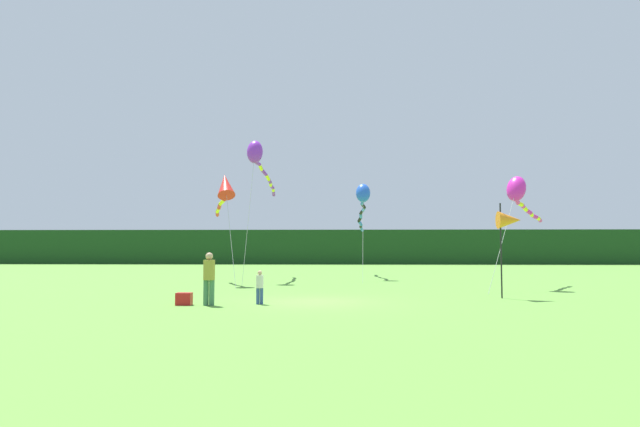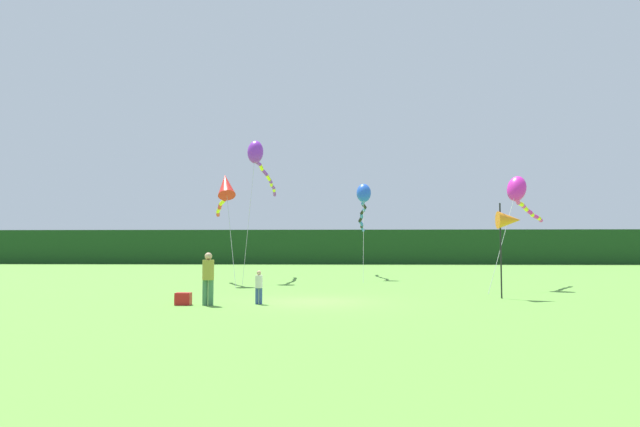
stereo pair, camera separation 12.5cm
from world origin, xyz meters
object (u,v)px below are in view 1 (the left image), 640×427
at_px(kite_red, 225,187).
at_px(kite_blue, 363,199).
at_px(cooler_box, 184,299).
at_px(kite_magenta, 518,192).
at_px(person_adult, 209,276).
at_px(person_child, 260,285).
at_px(banner_flag_pole, 509,221).
at_px(kite_purple, 258,158).

distance_m(kite_red, kite_blue, 9.88).
relative_size(cooler_box, kite_magenta, 0.09).
distance_m(cooler_box, kite_blue, 18.58).
distance_m(cooler_box, kite_red, 11.54).
bearing_deg(kite_blue, kite_red, -141.32).
bearing_deg(person_adult, kite_red, 99.17).
distance_m(person_child, kite_blue, 17.32).
distance_m(cooler_box, banner_flag_pole, 12.75).
xyz_separation_m(kite_red, kite_magenta, (14.96, -2.22, -0.55)).
relative_size(kite_purple, kite_blue, 0.94).
bearing_deg(cooler_box, kite_red, 94.42).
height_order(kite_red, kite_blue, kite_red).
height_order(kite_red, kite_purple, kite_purple).
distance_m(person_adult, kite_blue, 18.16).
bearing_deg(person_adult, person_child, 15.50).
xyz_separation_m(banner_flag_pole, kite_blue, (-5.18, 13.61, 2.09)).
relative_size(cooler_box, banner_flag_pole, 0.14).
height_order(person_child, kite_red, kite_red).
relative_size(banner_flag_pole, kite_purple, 0.39).
distance_m(person_child, kite_red, 11.50).
xyz_separation_m(kite_blue, kite_magenta, (7.25, -8.40, -0.44)).
bearing_deg(kite_red, kite_purple, 67.57).
xyz_separation_m(person_adult, kite_magenta, (13.27, 8.23, 3.67)).
relative_size(person_adult, kite_red, 0.29).
xyz_separation_m(person_adult, kite_red, (-1.69, 10.46, 4.23)).
bearing_deg(banner_flag_pole, cooler_box, -166.40).
xyz_separation_m(person_child, cooler_box, (-2.58, -0.37, -0.45)).
xyz_separation_m(banner_flag_pole, kite_purple, (-11.60, 10.56, 4.31)).
bearing_deg(kite_magenta, kite_purple, 158.62).
height_order(person_adult, cooler_box, person_adult).
bearing_deg(cooler_box, kite_blue, 67.32).
height_order(banner_flag_pole, kite_red, kite_red).
relative_size(person_adult, kite_blue, 0.18).
xyz_separation_m(cooler_box, kite_red, (-0.80, 10.36, 5.03)).
xyz_separation_m(kite_purple, kite_magenta, (13.67, -5.35, -2.66)).
distance_m(person_adult, kite_magenta, 16.04).
bearing_deg(kite_magenta, cooler_box, -150.11).
distance_m(person_child, banner_flag_pole, 10.13).
height_order(person_adult, kite_purple, kite_purple).
height_order(person_adult, kite_magenta, kite_magenta).
distance_m(person_adult, banner_flag_pole, 11.78).
xyz_separation_m(person_child, kite_blue, (4.33, 16.16, 4.47)).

